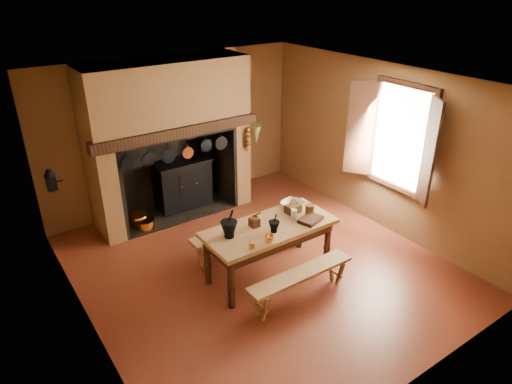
# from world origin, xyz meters

# --- Properties ---
(floor) EXTENTS (5.50, 5.50, 0.00)m
(floor) POSITION_xyz_m (0.00, 0.00, 0.00)
(floor) COLOR maroon
(floor) RESTS_ON ground
(ceiling) EXTENTS (5.50, 5.50, 0.00)m
(ceiling) POSITION_xyz_m (0.00, 0.00, 2.80)
(ceiling) COLOR silver
(ceiling) RESTS_ON back_wall
(back_wall) EXTENTS (5.00, 0.02, 2.80)m
(back_wall) POSITION_xyz_m (0.00, 2.75, 1.40)
(back_wall) COLOR brown
(back_wall) RESTS_ON floor
(wall_left) EXTENTS (0.02, 5.50, 2.80)m
(wall_left) POSITION_xyz_m (-2.50, 0.00, 1.40)
(wall_left) COLOR brown
(wall_left) RESTS_ON floor
(wall_right) EXTENTS (0.02, 5.50, 2.80)m
(wall_right) POSITION_xyz_m (2.50, 0.00, 1.40)
(wall_right) COLOR brown
(wall_right) RESTS_ON floor
(wall_front) EXTENTS (5.00, 0.02, 2.80)m
(wall_front) POSITION_xyz_m (0.00, -2.75, 1.40)
(wall_front) COLOR brown
(wall_front) RESTS_ON floor
(chimney_breast) EXTENTS (2.95, 0.96, 2.80)m
(chimney_breast) POSITION_xyz_m (-0.30, 2.31, 1.81)
(chimney_breast) COLOR brown
(chimney_breast) RESTS_ON floor
(iron_range) EXTENTS (1.12, 0.55, 1.60)m
(iron_range) POSITION_xyz_m (-0.04, 2.45, 0.48)
(iron_range) COLOR black
(iron_range) RESTS_ON floor
(hearth_pans) EXTENTS (0.51, 0.62, 0.20)m
(hearth_pans) POSITION_xyz_m (-1.05, 2.22, 0.09)
(hearth_pans) COLOR orange
(hearth_pans) RESTS_ON floor
(hanging_pans) EXTENTS (1.92, 0.29, 0.27)m
(hanging_pans) POSITION_xyz_m (-0.34, 1.81, 1.36)
(hanging_pans) COLOR black
(hanging_pans) RESTS_ON chimney_breast
(onion_string) EXTENTS (0.12, 0.10, 0.46)m
(onion_string) POSITION_xyz_m (1.00, 1.79, 1.33)
(onion_string) COLOR #92501B
(onion_string) RESTS_ON chimney_breast
(herb_bunch) EXTENTS (0.20, 0.20, 0.35)m
(herb_bunch) POSITION_xyz_m (1.18, 1.79, 1.38)
(herb_bunch) COLOR olive
(herb_bunch) RESTS_ON chimney_breast
(window) EXTENTS (0.39, 1.75, 1.76)m
(window) POSITION_xyz_m (2.35, -0.40, 1.70)
(window) COLOR white
(window) RESTS_ON wall_right
(wall_coffee_mill) EXTENTS (0.23, 0.16, 0.31)m
(wall_coffee_mill) POSITION_xyz_m (-2.42, 1.55, 1.52)
(wall_coffee_mill) COLOR black
(wall_coffee_mill) RESTS_ON wall_left
(work_table) EXTENTS (1.91, 0.85, 0.83)m
(work_table) POSITION_xyz_m (-0.00, -0.25, 0.70)
(work_table) COLOR tan
(work_table) RESTS_ON floor
(bench_front) EXTENTS (1.61, 0.28, 0.45)m
(bench_front) POSITION_xyz_m (-0.00, -0.97, 0.34)
(bench_front) COLOR tan
(bench_front) RESTS_ON floor
(bench_back) EXTENTS (1.79, 0.31, 0.50)m
(bench_back) POSITION_xyz_m (-0.00, 0.42, 0.38)
(bench_back) COLOR tan
(bench_back) RESTS_ON floor
(mortar_large) EXTENTS (0.23, 0.23, 0.40)m
(mortar_large) POSITION_xyz_m (-0.63, -0.18, 0.96)
(mortar_large) COLOR black
(mortar_large) RESTS_ON work_table
(mortar_small) EXTENTS (0.16, 0.16, 0.27)m
(mortar_small) POSITION_xyz_m (-0.05, -0.41, 0.92)
(mortar_small) COLOR black
(mortar_small) RESTS_ON work_table
(coffee_grinder) EXTENTS (0.17, 0.13, 0.20)m
(coffee_grinder) POSITION_xyz_m (-0.19, -0.14, 0.90)
(coffee_grinder) COLOR #391F12
(coffee_grinder) RESTS_ON work_table
(brass_mug_a) EXTENTS (0.09, 0.09, 0.09)m
(brass_mug_a) POSITION_xyz_m (-0.54, -0.59, 0.87)
(brass_mug_a) COLOR orange
(brass_mug_a) RESTS_ON work_table
(brass_mug_b) EXTENTS (0.09, 0.09, 0.10)m
(brass_mug_b) POSITION_xyz_m (0.46, -0.19, 0.88)
(brass_mug_b) COLOR orange
(brass_mug_b) RESTS_ON work_table
(mixing_bowl) EXTENTS (0.43, 0.43, 0.09)m
(mixing_bowl) POSITION_xyz_m (0.62, 0.01, 0.87)
(mixing_bowl) COLOR beige
(mixing_bowl) RESTS_ON work_table
(stoneware_crock) EXTENTS (0.18, 0.18, 0.17)m
(stoneware_crock) POSITION_xyz_m (0.67, -0.33, 0.91)
(stoneware_crock) COLOR brown
(stoneware_crock) RESTS_ON work_table
(glass_jar) EXTENTS (0.10, 0.10, 0.15)m
(glass_jar) POSITION_xyz_m (0.40, -0.30, 0.90)
(glass_jar) COLOR beige
(glass_jar) RESTS_ON work_table
(wicker_basket) EXTENTS (0.24, 0.18, 0.22)m
(wicker_basket) POSITION_xyz_m (0.52, -0.13, 0.90)
(wicker_basket) COLOR #4E3417
(wicker_basket) RESTS_ON work_table
(wooden_tray) EXTENTS (0.40, 0.33, 0.06)m
(wooden_tray) POSITION_xyz_m (0.56, -0.48, 0.86)
(wooden_tray) COLOR #391F12
(wooden_tray) RESTS_ON work_table
(brass_cup) EXTENTS (0.14, 0.14, 0.10)m
(brass_cup) POSITION_xyz_m (-0.26, -0.59, 0.87)
(brass_cup) COLOR orange
(brass_cup) RESTS_ON work_table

